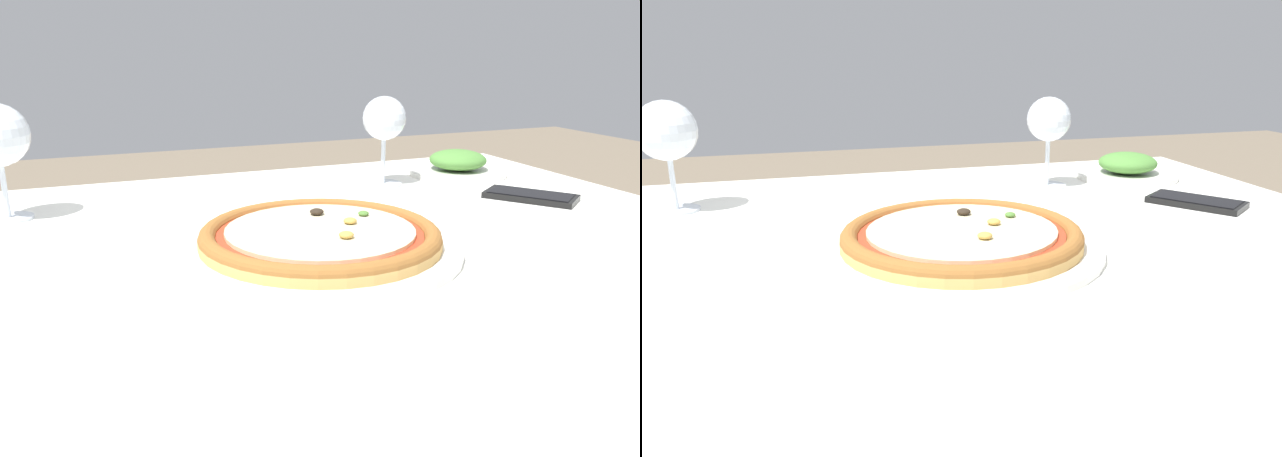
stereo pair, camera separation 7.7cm
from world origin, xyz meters
TOP-DOWN VIEW (x-y plane):
  - dining_table at (0.00, 0.00)m, footprint 1.32×0.96m
  - pizza_plate at (0.05, -0.03)m, footprint 0.35×0.35m
  - wine_glass_far_left at (-0.32, 0.28)m, footprint 0.09×0.09m
  - wine_glass_far_right at (0.29, 0.28)m, footprint 0.08×0.08m
  - cell_phone at (0.47, 0.09)m, footprint 0.14×0.16m
  - side_plate at (0.47, 0.30)m, footprint 0.19×0.19m

SIDE VIEW (x-z plane):
  - dining_table at x=0.00m, z-range 0.28..0.99m
  - cell_phone at x=0.47m, z-range 0.72..0.73m
  - pizza_plate at x=0.05m, z-range 0.72..0.75m
  - side_plate at x=0.47m, z-range 0.71..0.76m
  - wine_glass_far_right at x=0.29m, z-range 0.75..0.91m
  - wine_glass_far_left at x=-0.32m, z-range 0.75..0.92m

